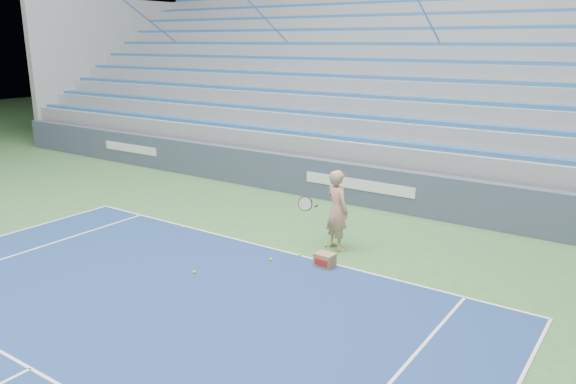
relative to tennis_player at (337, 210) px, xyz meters
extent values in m
cube|color=white|center=(-1.11, -0.78, -0.84)|extent=(10.97, 0.05, 0.00)
cube|color=white|center=(-1.11, -6.26, -0.84)|extent=(8.23, 0.05, 0.00)
cube|color=#3C475C|center=(-1.11, 3.22, -0.31)|extent=(30.00, 0.30, 1.10)
cube|color=white|center=(-10.11, 3.06, -0.26)|extent=(2.60, 0.02, 0.28)
cube|color=white|center=(-1.11, 3.06, -0.26)|extent=(3.20, 0.02, 0.28)
cube|color=gray|center=(-1.11, 7.77, -0.31)|extent=(30.00, 8.50, 1.10)
cube|color=gray|center=(-1.11, 7.77, 0.49)|extent=(30.00, 8.50, 0.50)
cube|color=#2A5C99|center=(-1.11, 3.90, 0.80)|extent=(29.60, 0.42, 0.11)
cube|color=gray|center=(-1.11, 8.20, 0.99)|extent=(30.00, 7.65, 0.50)
cube|color=#2A5C99|center=(-1.11, 4.75, 1.30)|extent=(29.60, 0.42, 0.11)
cube|color=gray|center=(-1.11, 8.62, 1.49)|extent=(30.00, 6.80, 0.50)
cube|color=#2A5C99|center=(-1.11, 5.60, 1.80)|extent=(29.60, 0.42, 0.11)
cube|color=gray|center=(-1.11, 9.05, 1.99)|extent=(30.00, 5.95, 0.50)
cube|color=#2A5C99|center=(-1.11, 6.45, 2.30)|extent=(29.60, 0.42, 0.11)
cube|color=gray|center=(-1.11, 9.47, 2.49)|extent=(30.00, 5.10, 0.50)
cube|color=#2A5C99|center=(-1.11, 7.30, 2.80)|extent=(29.60, 0.42, 0.11)
cube|color=gray|center=(-1.11, 9.90, 2.99)|extent=(30.00, 4.25, 0.50)
cube|color=#2A5C99|center=(-1.11, 8.15, 3.30)|extent=(29.60, 0.42, 0.11)
cube|color=gray|center=(-1.11, 10.32, 3.49)|extent=(30.00, 3.40, 0.50)
cube|color=#2A5C99|center=(-1.11, 9.00, 3.80)|extent=(29.60, 0.42, 0.11)
cube|color=gray|center=(-1.11, 10.75, 3.99)|extent=(30.00, 2.55, 0.50)
cube|color=#2A5C99|center=(-1.11, 9.85, 4.30)|extent=(29.60, 0.42, 0.11)
cube|color=gray|center=(-1.11, 11.17, 4.49)|extent=(30.00, 1.70, 0.50)
cube|color=gray|center=(-16.26, 7.77, 2.19)|extent=(0.30, 8.80, 6.10)
cube|color=gray|center=(-1.11, 12.32, 2.79)|extent=(31.00, 0.40, 7.30)
cylinder|color=#3672BF|center=(-13.11, 7.77, 3.74)|extent=(0.05, 8.53, 5.04)
cylinder|color=#3672BF|center=(-7.11, 7.77, 3.74)|extent=(0.05, 8.53, 5.04)
cylinder|color=#3672BF|center=(-1.11, 7.77, 3.74)|extent=(0.05, 8.53, 5.04)
imported|color=tan|center=(0.00, 0.00, 0.00)|extent=(0.74, 0.63, 1.71)
cylinder|color=black|center=(-0.35, -0.25, 0.09)|extent=(0.12, 0.27, 0.08)
cylinder|color=beige|center=(-0.45, -0.53, 0.19)|extent=(0.29, 0.16, 0.28)
torus|color=black|center=(-0.45, -0.53, 0.19)|extent=(0.31, 0.18, 0.30)
cube|color=olive|center=(0.31, -0.98, -0.72)|extent=(0.38, 0.29, 0.28)
cube|color=#B21E19|center=(0.31, -1.12, -0.72)|extent=(0.30, 0.02, 0.12)
sphere|color=#C7DB2C|center=(-0.40, -0.77, -0.82)|extent=(0.07, 0.07, 0.07)
sphere|color=#C7DB2C|center=(-0.24, -0.02, -0.82)|extent=(0.07, 0.07, 0.07)
sphere|color=#C7DB2C|center=(-3.61, -0.89, -0.82)|extent=(0.07, 0.07, 0.07)
sphere|color=#C7DB2C|center=(-1.55, -2.68, -0.82)|extent=(0.07, 0.07, 0.07)
sphere|color=#C7DB2C|center=(-0.73, -1.34, -0.82)|extent=(0.07, 0.07, 0.07)
camera|label=1|loc=(5.52, -9.76, 3.42)|focal=35.00mm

